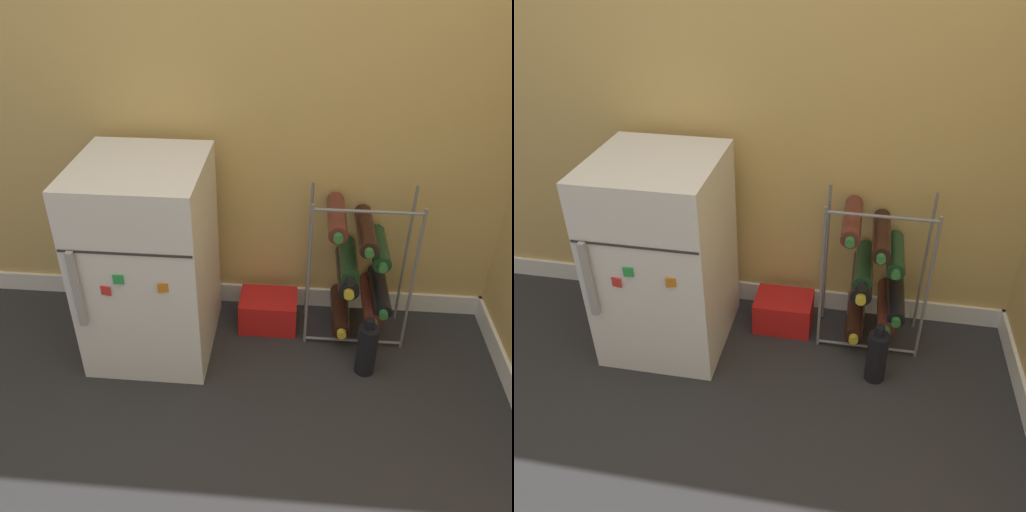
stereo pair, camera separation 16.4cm
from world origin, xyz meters
The scene contains 6 objects.
ground_plane centered at (0.00, 0.00, 0.00)m, with size 14.00×14.00×0.00m, color #28282B.
wall_back centered at (0.00, 0.56, 1.24)m, with size 6.83×0.07×2.50m.
mini_fridge centered at (-0.47, 0.23, 0.40)m, with size 0.46×0.51×0.79m.
wine_rack centered at (0.34, 0.36, 0.32)m, with size 0.41×0.33×0.64m.
soda_box centered at (-0.02, 0.37, 0.07)m, with size 0.24×0.18×0.14m.
loose_bottle_floor centered at (0.38, 0.12, 0.11)m, with size 0.08×0.08×0.25m.
Camera 1 is at (0.09, -1.46, 1.53)m, focal length 38.00 mm.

